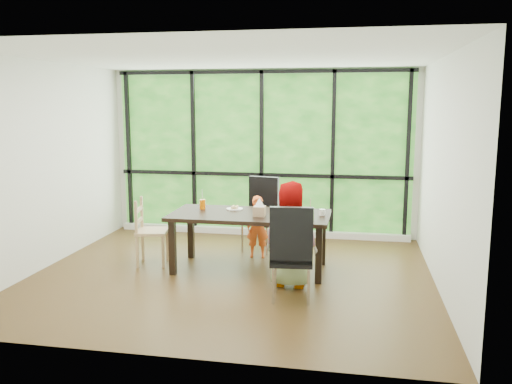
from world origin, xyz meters
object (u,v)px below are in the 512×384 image
(tissue_box, at_px, (259,211))
(chair_window_leather, at_px, (259,215))
(chair_end_beech, at_px, (152,231))
(child_older, at_px, (291,234))
(white_mug, at_px, (322,212))
(chair_interior_leather, at_px, (292,252))
(plate_near, at_px, (293,218))
(green_cup, at_px, (310,215))
(dining_table, at_px, (250,242))
(plate_far, at_px, (235,209))
(child_toddler, at_px, (258,227))
(orange_cup, at_px, (203,204))

(tissue_box, bearing_deg, chair_window_leather, 100.46)
(chair_end_beech, distance_m, child_older, 2.03)
(white_mug, bearing_deg, chair_interior_leather, -104.64)
(chair_interior_leather, xyz_separation_m, plate_near, (-0.07, 0.74, 0.22))
(chair_window_leather, distance_m, chair_end_beech, 1.59)
(plate_near, distance_m, green_cup, 0.23)
(dining_table, distance_m, white_mug, 1.02)
(chair_interior_leather, bearing_deg, tissue_box, -62.89)
(white_mug, bearing_deg, tissue_box, -165.83)
(child_older, distance_m, tissue_box, 0.63)
(dining_table, height_order, plate_near, plate_near)
(dining_table, distance_m, chair_interior_leather, 1.18)
(chair_window_leather, height_order, tissue_box, chair_window_leather)
(plate_far, bearing_deg, child_toddler, 54.91)
(plate_far, bearing_deg, tissue_box, -42.02)
(orange_cup, bearing_deg, tissue_box, -20.69)
(chair_end_beech, relative_size, plate_far, 4.10)
(chair_interior_leather, distance_m, green_cup, 0.74)
(chair_end_beech, relative_size, plate_near, 3.47)
(plate_near, xyz_separation_m, tissue_box, (-0.44, 0.07, 0.05))
(chair_end_beech, relative_size, green_cup, 6.71)
(orange_cup, bearing_deg, child_toddler, 30.87)
(green_cup, relative_size, white_mug, 1.71)
(tissue_box, bearing_deg, plate_far, 137.98)
(child_toddler, distance_m, white_mug, 1.12)
(chair_interior_leather, height_order, child_toddler, chair_interior_leather)
(plate_near, bearing_deg, chair_end_beech, 173.73)
(white_mug, bearing_deg, chair_end_beech, -178.60)
(chair_window_leather, xyz_separation_m, tissue_box, (0.19, -1.05, 0.27))
(dining_table, xyz_separation_m, chair_end_beech, (-1.34, -0.00, 0.08))
(chair_window_leather, xyz_separation_m, white_mug, (0.97, -0.86, 0.25))
(dining_table, xyz_separation_m, plate_near, (0.59, -0.21, 0.38))
(chair_window_leather, relative_size, orange_cup, 8.42)
(dining_table, height_order, plate_far, plate_far)
(child_toddler, relative_size, orange_cup, 6.85)
(chair_end_beech, relative_size, child_older, 0.71)
(white_mug, bearing_deg, orange_cup, 175.73)
(chair_window_leather, relative_size, plate_near, 4.16)
(child_toddler, height_order, plate_near, child_toddler)
(child_older, distance_m, white_mug, 0.70)
(child_toddler, bearing_deg, child_older, -67.59)
(chair_interior_leather, relative_size, white_mug, 13.80)
(chair_interior_leather, relative_size, child_toddler, 1.23)
(child_toddler, xyz_separation_m, tissue_box, (0.15, -0.72, 0.37))
(tissue_box, bearing_deg, child_toddler, 101.84)
(chair_window_leather, distance_m, chair_interior_leather, 2.00)
(chair_interior_leather, bearing_deg, child_toddler, -71.63)
(chair_end_beech, relative_size, tissue_box, 6.15)
(chair_interior_leather, relative_size, plate_near, 4.16)
(chair_interior_leather, distance_m, plate_near, 0.78)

